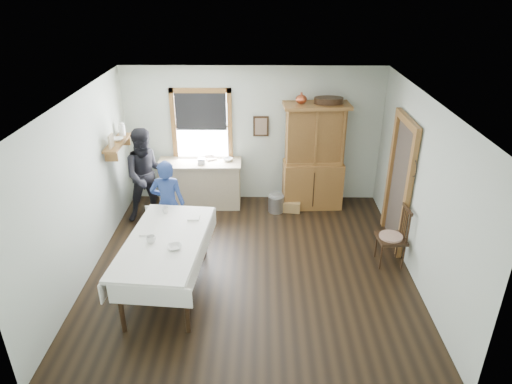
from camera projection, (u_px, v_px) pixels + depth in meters
room at (250, 191)px, 6.71m from camera, size 5.01×5.01×2.70m
window at (202, 122)px, 8.81m from camera, size 1.18×0.07×1.48m
doorway at (400, 179)px, 7.52m from camera, size 0.09×1.14×2.22m
wall_shelf at (118, 141)px, 8.02m from camera, size 0.24×1.00×0.44m
framed_picture at (261, 126)px, 8.83m from camera, size 0.30×0.04×0.40m
rug_beater at (415, 161)px, 6.79m from camera, size 0.01×0.27×0.27m
work_counter at (201, 184)px, 9.04m from camera, size 1.63×0.64×0.93m
china_hutch at (314, 157)px, 8.76m from camera, size 1.25×0.65×2.08m
dining_table at (167, 264)px, 6.63m from camera, size 1.28×2.19×0.84m
spindle_chair at (392, 236)px, 7.17m from camera, size 0.50×0.50×1.01m
pail at (276, 204)px, 8.91m from camera, size 0.40×0.40×0.33m
wicker_basket at (291, 206)px, 8.96m from camera, size 0.39×0.30×0.21m
woman_blue at (168, 207)px, 7.60m from camera, size 0.53×0.35×1.44m
figure_dark at (148, 178)px, 8.39m from camera, size 0.97×0.88×1.64m
table_cup_a at (151, 239)px, 6.35m from camera, size 0.15×0.15×0.10m
table_cup_b at (165, 210)px, 7.13m from camera, size 0.14×0.14×0.10m
table_bowl at (175, 247)px, 6.22m from camera, size 0.28×0.28×0.05m
counter_book at (205, 159)px, 8.96m from camera, size 0.25×0.28×0.02m
counter_bowl at (228, 159)px, 8.87m from camera, size 0.24×0.24×0.06m
shelf_bowl at (118, 139)px, 8.02m from camera, size 0.22×0.22×0.05m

